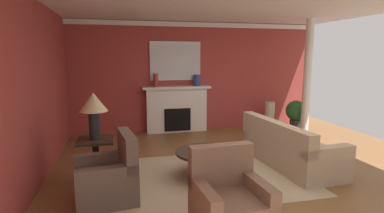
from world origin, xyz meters
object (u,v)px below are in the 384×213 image
object	(u,v)px
armchair_near_window	(109,179)
vase_tall_corner	(270,115)
fireplace	(177,110)
coffee_table	(205,158)
vase_mantel_right	(197,80)
vase_mantel_left	(156,80)
table_lamp	(94,107)
potted_plant	(296,113)
side_table	(96,157)
mantel_mirror	(175,61)
armchair_facing_fireplace	(230,205)
sofa	(288,149)

from	to	relation	value
armchair_near_window	vase_tall_corner	bearing A→B (deg)	38.53
fireplace	coffee_table	distance (m)	3.19
vase_mantel_right	vase_mantel_left	size ratio (longest dim) A/B	0.86
vase_tall_corner	coffee_table	bearing A→B (deg)	-132.99
table_lamp	potted_plant	world-z (taller)	table_lamp
armchair_near_window	side_table	world-z (taller)	armchair_near_window
coffee_table	vase_mantel_left	size ratio (longest dim) A/B	2.90
side_table	potted_plant	xyz separation A→B (m)	(5.04, 2.27, 0.09)
mantel_mirror	vase_tall_corner	distance (m)	3.01
armchair_facing_fireplace	potted_plant	world-z (taller)	armchair_facing_fireplace
mantel_mirror	coffee_table	world-z (taller)	mantel_mirror
mantel_mirror	sofa	xyz separation A→B (m)	(1.54, -3.11, -1.58)
coffee_table	side_table	bearing A→B (deg)	171.64
mantel_mirror	side_table	distance (m)	3.86
sofa	armchair_near_window	world-z (taller)	armchair_near_window
armchair_near_window	potted_plant	bearing A→B (deg)	31.98
mantel_mirror	sofa	size ratio (longest dim) A/B	0.62
sofa	side_table	xyz separation A→B (m)	(-3.41, 0.07, 0.10)
fireplace	vase_tall_corner	xyz separation A→B (m)	(2.57, -0.30, -0.20)
sofa	potted_plant	bearing A→B (deg)	55.10
mantel_mirror	armchair_facing_fireplace	size ratio (longest dim) A/B	1.42
vase_mantel_right	potted_plant	bearing A→B (deg)	-12.94
sofa	vase_tall_corner	xyz separation A→B (m)	(1.03, 2.69, 0.08)
fireplace	sofa	bearing A→B (deg)	-62.65
armchair_near_window	vase_tall_corner	world-z (taller)	armchair_near_window
table_lamp	vase_mantel_right	world-z (taller)	vase_mantel_right
table_lamp	vase_mantel_left	xyz separation A→B (m)	(1.32, 2.87, 0.17)
fireplace	mantel_mirror	distance (m)	1.31
mantel_mirror	armchair_facing_fireplace	bearing A→B (deg)	-93.17
vase_tall_corner	potted_plant	distance (m)	0.70
armchair_facing_fireplace	vase_mantel_right	distance (m)	4.90
side_table	potted_plant	world-z (taller)	potted_plant
armchair_facing_fireplace	vase_tall_corner	xyz separation A→B (m)	(2.84, 4.46, 0.07)
side_table	vase_mantel_right	distance (m)	3.88
mantel_mirror	table_lamp	size ratio (longest dim) A/B	1.80
armchair_near_window	vase_mantel_left	world-z (taller)	vase_mantel_left
fireplace	mantel_mirror	size ratio (longest dim) A/B	1.34
sofa	table_lamp	bearing A→B (deg)	178.89
fireplace	vase_tall_corner	bearing A→B (deg)	-6.64
armchair_near_window	table_lamp	size ratio (longest dim) A/B	1.27
side_table	vase_tall_corner	distance (m)	5.16
side_table	vase_tall_corner	size ratio (longest dim) A/B	0.92
mantel_mirror	sofa	bearing A→B (deg)	-63.56
vase_tall_corner	sofa	bearing A→B (deg)	-110.94
side_table	armchair_facing_fireplace	bearing A→B (deg)	-49.02
side_table	coffee_table	bearing A→B (deg)	-8.36
vase_mantel_right	vase_tall_corner	bearing A→B (deg)	-7.05
mantel_mirror	side_table	size ratio (longest dim) A/B	1.93
fireplace	side_table	xyz separation A→B (m)	(-1.87, -2.92, -0.18)
table_lamp	vase_tall_corner	bearing A→B (deg)	30.53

